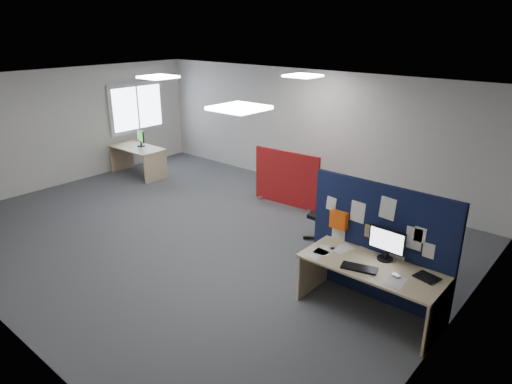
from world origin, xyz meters
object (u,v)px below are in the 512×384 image
Objects in this scene: monitor_second at (140,138)px; main_desk at (372,275)px; red_divider at (286,179)px; navy_divider at (379,243)px; monitor_main at (387,243)px; second_desk at (139,154)px; office_chair at (331,211)px.

main_desk is at bearing 4.63° from monitor_second.
main_desk is 3.99m from red_divider.
monitor_second is (-7.25, 1.67, 0.39)m from main_desk.
navy_divider is 1.12× the size of main_desk.
monitor_second is (-7.31, 1.47, -0.02)m from monitor_main.
navy_divider reaches higher than second_desk.
monitor_main is at bearing 73.52° from main_desk.
office_chair is at bearing 144.44° from monitor_main.
monitor_main reaches higher than office_chair.
main_desk is at bearing -104.37° from monitor_main.
monitor_main is 7.46m from second_desk.
office_chair is (-1.40, 1.07, -0.24)m from navy_divider.
monitor_main is 0.32× the size of red_divider.
navy_divider reaches higher than main_desk.
office_chair is at bearing 15.11° from monitor_second.
red_divider is 1.94m from office_chair.
monitor_main is at bearing -10.72° from second_desk.
red_divider is at bearing 146.61° from navy_divider.
red_divider is 4.13m from monitor_second.
red_divider is 1.46× the size of office_chair.
office_chair is at bearing 136.93° from main_desk.
main_desk and second_desk have the same top height.
monitor_second is at bearing 169.53° from navy_divider.
main_desk is 7.45m from monitor_second.
main_desk is 0.46m from monitor_main.
navy_divider reaches higher than monitor_second.
second_desk is at bearing -82.20° from monitor_second.
second_desk is 1.39× the size of office_chair.
red_divider is 1.05× the size of second_desk.
navy_divider is 0.27m from monitor_main.
red_divider is at bearing 11.13° from second_desk.
red_divider is at bearing 148.27° from monitor_main.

